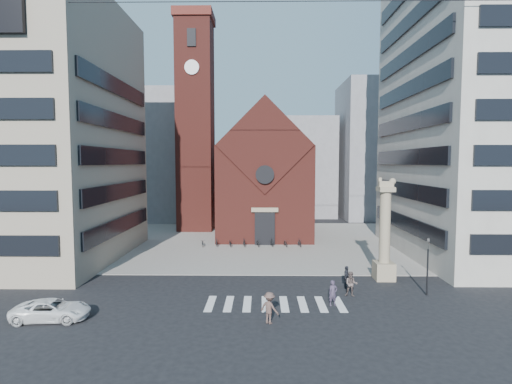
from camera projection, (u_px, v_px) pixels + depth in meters
The scene contains 25 objects.
ground at pixel (267, 290), 31.05m from camera, with size 120.00×120.00×0.00m, color black.
piazza at pixel (265, 242), 49.99m from camera, with size 46.00×30.00×0.05m, color gray.
zebra_crossing at pixel (275, 304), 28.05m from camera, with size 10.20×3.20×0.01m, color white, non-canonical shape.
church at pixel (264, 176), 55.42m from camera, with size 12.00×16.65×18.00m.
campanile at pixel (195, 122), 57.92m from camera, with size 5.50×5.50×31.20m.
building_left at pixel (29, 132), 40.37m from camera, with size 18.00×20.00×26.00m, color gray.
building_right at pixel (496, 104), 41.50m from camera, with size 18.00×22.00×32.00m, color #B4AFA3.
bg_block_left at pixel (151, 156), 70.38m from camera, with size 16.00×14.00×22.00m, color gray.
bg_block_mid at pixel (295, 167), 75.17m from camera, with size 14.00×12.00×18.00m, color gray.
bg_block_right at pixel (386, 151), 71.74m from camera, with size 16.00×14.00×24.00m, color gray.
lion_column at pixel (385, 239), 33.65m from camera, with size 1.63×1.60×8.68m.
traffic_light at pixel (428, 265), 29.72m from camera, with size 0.13×0.16×4.30m.
white_car at pixel (52, 310), 25.15m from camera, with size 2.14×4.65×1.29m, color white.
pedestrian_0 at pixel (333, 293), 27.69m from camera, with size 0.64×0.42×1.77m, color #3C3346.
pedestrian_1 at pixel (351, 284), 29.58m from camera, with size 0.90×0.70×1.86m, color #5C4D4A.
pedestrian_2 at pixel (346, 277), 31.42m from camera, with size 1.05×0.44×1.80m, color #24252C.
pedestrian_3 at pixel (269, 308), 24.62m from camera, with size 1.27×0.73×1.96m, color brown.
scooter_0 at pixel (203, 243), 47.04m from camera, with size 0.54×1.55×0.82m, color black.
scooter_1 at pixel (217, 243), 47.02m from camera, with size 0.43×1.51×0.90m, color black.
scooter_2 at pixel (230, 243), 47.00m from camera, with size 0.54×1.55×0.82m, color black.
scooter_3 at pixel (244, 243), 46.97m from camera, with size 0.43×1.51×0.90m, color black.
scooter_4 at pixel (258, 243), 46.96m from camera, with size 0.54×1.55×0.82m, color black.
scooter_5 at pixel (272, 243), 46.93m from camera, with size 0.43×1.51×0.90m, color black.
scooter_6 at pixel (286, 243), 46.91m from camera, with size 0.54×1.55×0.82m, color black.
scooter_7 at pixel (300, 243), 46.89m from camera, with size 0.43×1.51×0.90m, color black.
Camera 1 is at (-0.41, -30.40, 9.95)m, focal length 28.00 mm.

